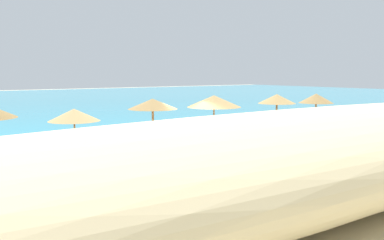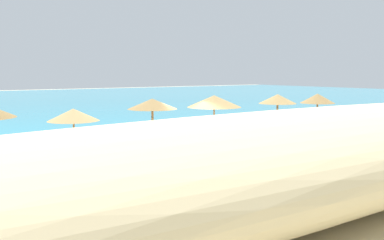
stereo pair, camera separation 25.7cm
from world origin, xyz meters
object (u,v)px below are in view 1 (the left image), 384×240
beach_umbrella_4 (277,99)px  lounge_chair_1 (103,159)px  beach_umbrella_1 (74,115)px  beach_ball (330,149)px  beach_umbrella_5 (316,99)px  beach_umbrella_3 (214,101)px  beach_umbrella_2 (153,104)px

beach_umbrella_4 → lounge_chair_1: size_ratio=1.88×
beach_umbrella_1 → beach_ball: bearing=-18.2°
beach_umbrella_1 → beach_umbrella_5: beach_umbrella_5 is taller
beach_umbrella_5 → beach_ball: beach_umbrella_5 is taller
beach_ball → beach_umbrella_4: bearing=97.4°
beach_umbrella_3 → lounge_chair_1: bearing=-170.9°
beach_umbrella_5 → beach_ball: (-3.00, -3.23, -2.13)m
beach_umbrella_1 → beach_ball: (11.11, -3.65, -1.98)m
beach_umbrella_3 → beach_ball: 5.96m
beach_umbrella_1 → beach_umbrella_2: bearing=0.5°
beach_umbrella_1 → beach_umbrella_2: 3.57m
beach_umbrella_3 → beach_umbrella_5: (7.10, -0.47, -0.10)m
beach_umbrella_5 → lounge_chair_1: size_ratio=1.83×
beach_umbrella_2 → lounge_chair_1: beach_umbrella_2 is taller
beach_umbrella_3 → lounge_chair_1: size_ratio=1.91×
beach_umbrella_4 → lounge_chair_1: 10.16m
beach_umbrella_5 → beach_umbrella_3: bearing=176.2°
beach_umbrella_3 → beach_umbrella_4: size_ratio=1.01×
beach_umbrella_4 → lounge_chair_1: beach_umbrella_4 is taller
beach_umbrella_2 → beach_ball: size_ratio=7.15×
beach_umbrella_3 → beach_umbrella_4: (3.70, -0.63, -0.00)m
beach_umbrella_1 → beach_umbrella_3: bearing=0.5°
beach_umbrella_1 → beach_umbrella_5: size_ratio=0.93×
beach_umbrella_4 → beach_umbrella_5: 3.40m
lounge_chair_1 → beach_umbrella_1: bearing=32.1°
beach_umbrella_2 → beach_umbrella_4: 7.18m
lounge_chair_1 → beach_ball: size_ratio=3.80×
beach_umbrella_2 → beach_umbrella_1: bearing=-179.5°
beach_umbrella_1 → lounge_chair_1: size_ratio=1.70×
beach_umbrella_3 → beach_ball: beach_umbrella_3 is taller
beach_umbrella_5 → lounge_chair_1: beach_umbrella_5 is taller
beach_umbrella_4 → beach_ball: 3.83m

